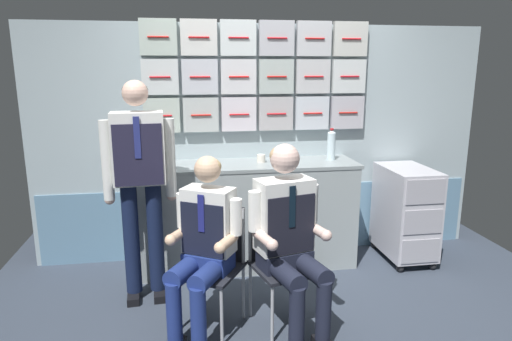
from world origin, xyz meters
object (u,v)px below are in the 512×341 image
Objects in this scene: folding_chair_left at (215,253)px; espresso_cup_small at (162,159)px; service_trolley at (405,211)px; crew_member_standing at (140,173)px; crew_member_center at (289,231)px; water_bottle_short at (147,148)px; folding_chair_center at (278,251)px; crew_member_left at (203,241)px.

espresso_cup_small reaches higher than folding_chair_left.
espresso_cup_small is at bearing 173.87° from service_trolley.
folding_chair_left is 0.83m from crew_member_standing.
crew_member_center is 1.51m from espresso_cup_small.
water_bottle_short is 4.55× the size of espresso_cup_small.
crew_member_standing is at bearing 141.42° from folding_chair_left.
service_trolley is 0.68× the size of crew_member_center.
water_bottle_short is (-0.95, 1.01, 0.59)m from folding_chair_center.
water_bottle_short is at bearing 133.18° from folding_chair_center.
crew_member_left is 1.46× the size of folding_chair_center.
crew_member_center reaches higher than service_trolley.
service_trolley is at bearing 35.88° from crew_member_center.
crew_member_standing reaches higher than service_trolley.
service_trolley is 2.84× the size of water_bottle_short.
folding_chair_left is at bearing -69.60° from espresso_cup_small.
water_bottle_short is at bearing 88.50° from crew_member_standing.
service_trolley is 12.92× the size of espresso_cup_small.
water_bottle_short reaches higher than service_trolley.
folding_chair_center is 0.25m from crew_member_center.
crew_member_left is at bearing -51.80° from crew_member_standing.
folding_chair_center is at bearing -24.95° from crew_member_standing.
folding_chair_center is 1.51m from water_bottle_short.
crew_member_center is (0.04, -0.15, 0.20)m from folding_chair_center.
water_bottle_short is at bearing 110.65° from crew_member_left.
crew_member_left is at bearing -69.35° from water_bottle_short.
crew_member_center is 4.16× the size of water_bottle_short.
service_trolley is 2.12m from crew_member_left.
service_trolley is at bearing 30.63° from folding_chair_center.
folding_chair_center is at bearing 104.83° from crew_member_center.
service_trolley is at bearing -4.81° from water_bottle_short.
crew_member_left is (-0.08, -0.14, 0.15)m from folding_chair_left.
crew_member_center is at bearing -144.12° from service_trolley.
crew_member_left reaches higher than folding_chair_center.
crew_member_center reaches higher than water_bottle_short.
folding_chair_left is at bearing 175.47° from folding_chair_center.
water_bottle_short reaches higher than crew_member_left.
folding_chair_left is 0.22m from crew_member_left.
crew_member_center is 0.76× the size of crew_member_standing.
crew_member_standing reaches higher than crew_member_left.
water_bottle_short is at bearing 117.26° from folding_chair_left.
crew_member_standing is 5.45× the size of water_bottle_short.
service_trolley is 1.06× the size of folding_chair_center.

